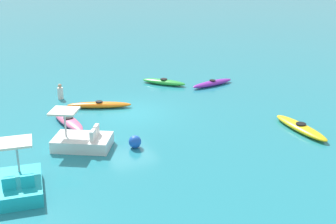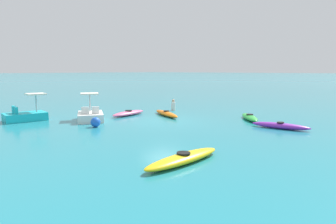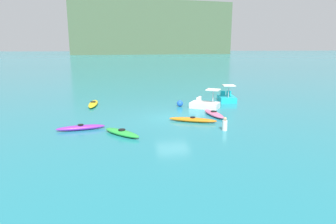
# 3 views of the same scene
# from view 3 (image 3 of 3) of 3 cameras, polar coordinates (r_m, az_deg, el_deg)

# --- Properties ---
(ground_plane) EXTENTS (600.00, 600.00, 0.00)m
(ground_plane) POSITION_cam_3_polar(r_m,az_deg,el_deg) (22.29, 0.96, -1.11)
(ground_plane) COLOR teal
(headland_cliff) EXTENTS (107.50, 53.52, 33.21)m
(headland_cliff) POSITION_cam_3_polar(r_m,az_deg,el_deg) (210.35, -3.76, 15.64)
(headland_cliff) COLOR #4C6042
(headland_cliff) RESTS_ON ground_plane
(kayak_orange) EXTENTS (3.36, 1.93, 0.37)m
(kayak_orange) POSITION_cam_3_polar(r_m,az_deg,el_deg) (21.10, 4.77, -1.49)
(kayak_orange) COLOR orange
(kayak_orange) RESTS_ON ground_plane
(kayak_green) EXTENTS (2.39, 2.62, 0.37)m
(kayak_green) POSITION_cam_3_polar(r_m,az_deg,el_deg) (18.15, -8.86, -3.94)
(kayak_green) COLOR green
(kayak_green) RESTS_ON ground_plane
(kayak_purple) EXTENTS (3.10, 1.01, 0.37)m
(kayak_purple) POSITION_cam_3_polar(r_m,az_deg,el_deg) (19.83, -16.42, -2.89)
(kayak_purple) COLOR purple
(kayak_purple) RESTS_ON ground_plane
(kayak_yellow) EXTENTS (0.93, 3.54, 0.37)m
(kayak_yellow) POSITION_cam_3_polar(r_m,az_deg,el_deg) (27.67, -14.18, 1.54)
(kayak_yellow) COLOR yellow
(kayak_yellow) RESTS_ON ground_plane
(kayak_pink) EXTENTS (1.11, 3.11, 0.37)m
(kayak_pink) POSITION_cam_3_polar(r_m,az_deg,el_deg) (23.18, 8.79, -0.31)
(kayak_pink) COLOR pink
(kayak_pink) RESTS_ON ground_plane
(pedal_boat_cyan) EXTENTS (1.88, 2.63, 1.68)m
(pedal_boat_cyan) POSITION_cam_3_polar(r_m,az_deg,el_deg) (29.47, 11.24, 2.69)
(pedal_boat_cyan) COLOR #19B7C6
(pedal_boat_cyan) RESTS_ON ground_plane
(pedal_boat_white) EXTENTS (2.83, 2.56, 1.68)m
(pedal_boat_white) POSITION_cam_3_polar(r_m,az_deg,el_deg) (25.96, 7.13, 1.51)
(pedal_boat_white) COLOR white
(pedal_boat_white) RESTS_ON ground_plane
(buoy_blue) EXTENTS (0.54, 0.54, 0.54)m
(buoy_blue) POSITION_cam_3_polar(r_m,az_deg,el_deg) (26.43, 2.30, 1.66)
(buoy_blue) COLOR blue
(buoy_blue) RESTS_ON ground_plane
(person_near_shore) EXTENTS (0.44, 0.44, 0.88)m
(person_near_shore) POSITION_cam_3_polar(r_m,az_deg,el_deg) (19.22, 10.86, -2.39)
(person_near_shore) COLOR silver
(person_near_shore) RESTS_ON ground_plane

